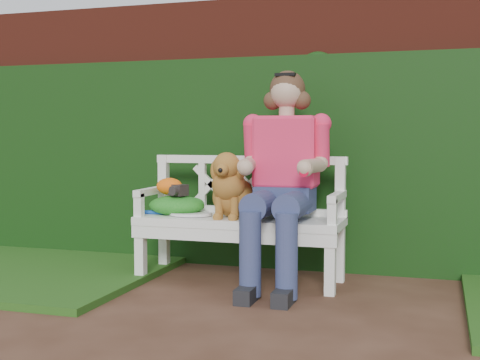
% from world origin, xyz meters
% --- Properties ---
extents(ground, '(60.00, 60.00, 0.00)m').
position_xyz_m(ground, '(0.00, 0.00, 0.00)').
color(ground, '#3E2417').
extents(brick_wall, '(10.00, 0.30, 2.20)m').
position_xyz_m(brick_wall, '(0.00, 1.90, 1.10)').
color(brick_wall, '#5E2014').
rests_on(brick_wall, ground).
extents(ivy_hedge, '(10.00, 0.18, 1.70)m').
position_xyz_m(ivy_hedge, '(0.00, 1.68, 0.85)').
color(ivy_hedge, '#0E3709').
rests_on(ivy_hedge, ground).
extents(grass_left, '(2.60, 2.00, 0.05)m').
position_xyz_m(grass_left, '(-2.40, 0.90, 0.03)').
color(grass_left, '#1F4A17').
rests_on(grass_left, ground).
extents(garden_bench, '(1.61, 0.69, 0.48)m').
position_xyz_m(garden_bench, '(-0.46, 1.08, 0.24)').
color(garden_bench, white).
rests_on(garden_bench, ground).
extents(seated_woman, '(0.86, 1.02, 1.58)m').
position_xyz_m(seated_woman, '(-0.12, 1.06, 0.79)').
color(seated_woman, '#F63270').
rests_on(seated_woman, ground).
extents(dog, '(0.42, 0.50, 0.48)m').
position_xyz_m(dog, '(-0.51, 1.03, 0.72)').
color(dog, '#946039').
rests_on(dog, garden_bench).
extents(tennis_racket, '(0.64, 0.30, 0.03)m').
position_xyz_m(tennis_racket, '(-0.85, 1.03, 0.50)').
color(tennis_racket, white).
rests_on(tennis_racket, garden_bench).
extents(green_bag, '(0.50, 0.43, 0.15)m').
position_xyz_m(green_bag, '(-0.95, 1.07, 0.55)').
color(green_bag, green).
rests_on(green_bag, garden_bench).
extents(camera_item, '(0.15, 0.13, 0.08)m').
position_xyz_m(camera_item, '(-0.93, 1.05, 0.67)').
color(camera_item, '#282323').
rests_on(camera_item, green_bag).
extents(baseball_glove, '(0.24, 0.20, 0.13)m').
position_xyz_m(baseball_glove, '(-1.02, 1.08, 0.69)').
color(baseball_glove, orange).
rests_on(baseball_glove, green_bag).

